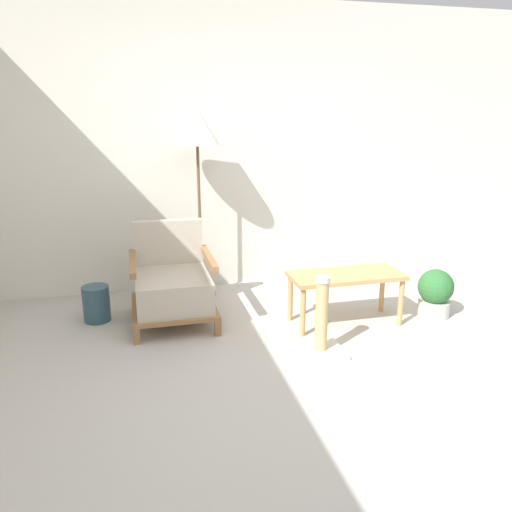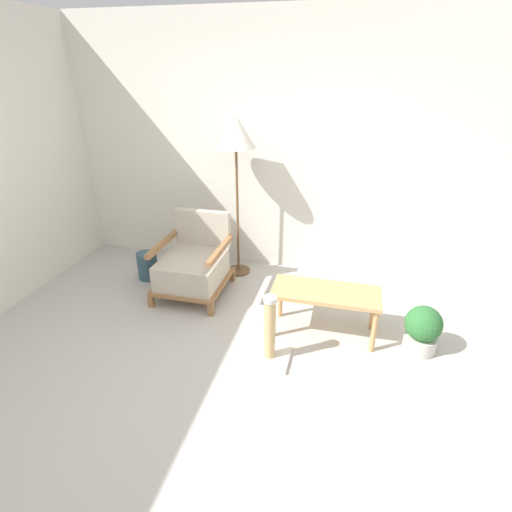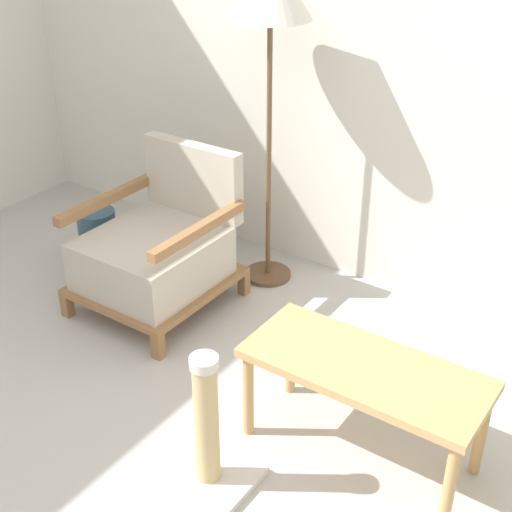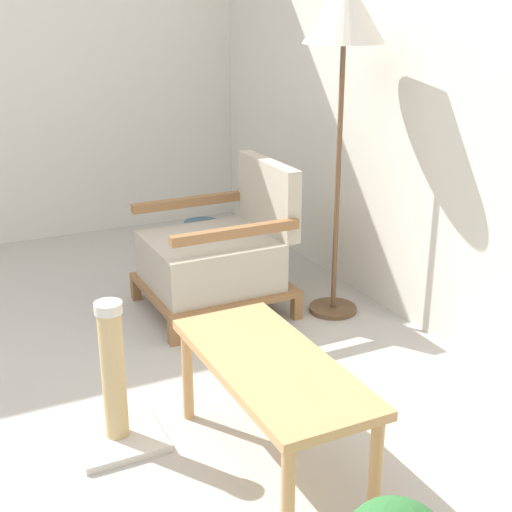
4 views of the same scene
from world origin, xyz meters
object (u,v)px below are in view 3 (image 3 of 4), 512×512
object	(u,v)px
coffee_table	(364,377)
vase	(98,235)
armchair	(158,249)
scratching_post	(208,444)

from	to	relation	value
coffee_table	vase	xyz separation A→B (m)	(-2.01, 0.54, -0.22)
coffee_table	vase	distance (m)	2.09
coffee_table	armchair	bearing A→B (deg)	164.34
coffee_table	scratching_post	world-z (taller)	scratching_post
vase	scratching_post	distance (m)	1.91
armchair	coffee_table	distance (m)	1.43
vase	scratching_post	world-z (taller)	scratching_post
armchair	coffee_table	bearing A→B (deg)	-15.66
coffee_table	scratching_post	xyz separation A→B (m)	(-0.39, -0.47, -0.18)
armchair	vase	distance (m)	0.67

